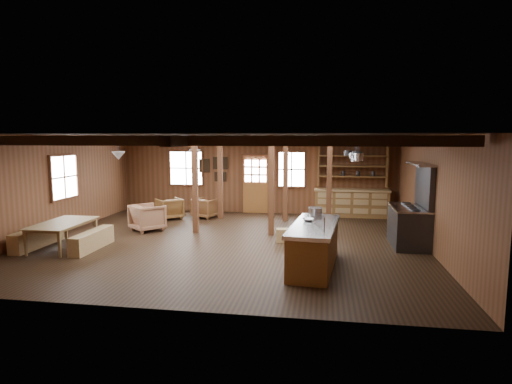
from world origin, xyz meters
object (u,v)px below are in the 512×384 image
commercial_range (411,220)px  armchair_b (205,208)px  dining_table (64,235)px  armchair_a (169,209)px  kitchen_island (314,246)px  armchair_c (148,217)px

commercial_range → armchair_b: size_ratio=2.84×
dining_table → armchair_a: 4.23m
kitchen_island → armchair_b: bearing=132.6°
dining_table → armchair_a: armchair_a is taller
kitchen_island → armchair_a: size_ratio=3.32×
dining_table → armchair_c: (1.23, 2.22, 0.07)m
commercial_range → armchair_c: size_ratio=2.44×
kitchen_island → commercial_range: commercial_range is taller
commercial_range → armchair_b: 6.83m
dining_table → armchair_c: bearing=-30.5°
armchair_a → armchair_c: armchair_c is taller
dining_table → commercial_range: bearing=-81.1°
kitchen_island → dining_table: (-6.16, 0.67, -0.15)m
kitchen_island → armchair_c: bearing=155.6°
armchair_b → commercial_range: bearing=173.3°
dining_table → armchair_c: 2.54m
kitchen_island → armchair_c: 5.72m
armchair_a → armchair_b: size_ratio=1.05×
armchair_b → kitchen_island: bearing=144.8°
commercial_range → armchair_c: 7.35m
kitchen_island → armchair_c: (-4.93, 2.89, -0.09)m
armchair_b → armchair_c: bearing=81.3°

